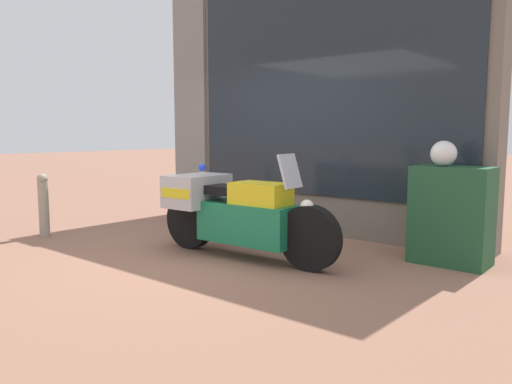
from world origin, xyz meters
The scene contains 7 objects.
ground_plane centered at (0.00, 0.00, 0.00)m, with size 60.00×60.00×0.00m, color #8E604C.
shop_building centered at (-0.34, 2.00, 2.06)m, with size 5.18×0.55×4.10m.
window_display centered at (0.29, 2.03, 0.48)m, with size 4.01×0.30×2.06m.
paramedic_motorcycle centered at (0.23, 0.12, 0.54)m, with size 2.39×0.76×1.19m.
utility_cabinet centered at (2.27, 1.35, 0.53)m, with size 0.80×0.48×1.06m, color #1E4C2D.
white_helmet centered at (2.18, 1.29, 1.19)m, with size 0.27×0.27×0.27m, color white.
street_bollard centered at (-2.49, -0.71, 0.45)m, with size 0.14×0.14×0.86m.
Camera 1 is at (4.01, -4.05, 1.41)m, focal length 35.00 mm.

